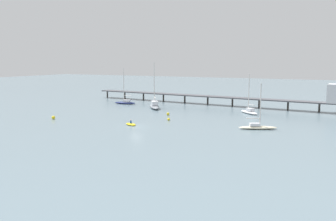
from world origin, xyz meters
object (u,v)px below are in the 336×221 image
mooring_buoy_inner (169,119)px  sailboat_navy (125,102)px  sailboat_gray (155,105)px  mooring_buoy_far (53,117)px  sailboat_cream (257,126)px  pier (269,95)px  dinghy_yellow (131,124)px  mooring_buoy_outer (168,114)px  sailboat_white (249,111)px

mooring_buoy_inner → sailboat_navy: bearing=139.9°
sailboat_gray → mooring_buoy_far: 28.94m
sailboat_cream → mooring_buoy_inner: bearing=176.4°
sailboat_navy → sailboat_cream: size_ratio=1.21×
sailboat_gray → sailboat_cream: size_ratio=1.42×
pier → dinghy_yellow: 43.24m
pier → sailboat_navy: sailboat_navy is taller
pier → mooring_buoy_outer: pier is taller
sailboat_cream → pier: bearing=97.8°
dinghy_yellow → mooring_buoy_outer: dinghy_yellow is taller
pier → dinghy_yellow: bearing=-117.8°
sailboat_navy → dinghy_yellow: (20.88, -29.73, -0.45)m
pier → sailboat_navy: (-40.98, -8.40, -3.08)m
dinghy_yellow → sailboat_cream: bearing=16.3°
dinghy_yellow → mooring_buoy_far: (-19.58, -1.60, 0.20)m
sailboat_white → dinghy_yellow: 32.16m
mooring_buoy_inner → mooring_buoy_outer: size_ratio=0.88×
sailboat_cream → sailboat_navy: bearing=153.4°
dinghy_yellow → mooring_buoy_far: 19.65m
sailboat_navy → mooring_buoy_outer: (21.72, -14.35, -0.31)m
sailboat_cream → mooring_buoy_far: sailboat_cream is taller
sailboat_cream → mooring_buoy_outer: 24.92m
sailboat_navy → mooring_buoy_inner: sailboat_navy is taller
dinghy_yellow → mooring_buoy_inner: bearing=61.5°
sailboat_navy → dinghy_yellow: bearing=-54.9°
sailboat_cream → mooring_buoy_inner: size_ratio=14.66×
dinghy_yellow → mooring_buoy_inner: size_ratio=5.75×
sailboat_cream → mooring_buoy_outer: sailboat_cream is taller
sailboat_gray → mooring_buoy_inner: bearing=-52.7°
mooring_buoy_inner → mooring_buoy_far: mooring_buoy_far is taller
sailboat_cream → sailboat_gray: bearing=151.2°
sailboat_gray → mooring_buoy_inner: (12.69, -16.65, -0.55)m
sailboat_navy → mooring_buoy_outer: 26.04m
sailboat_white → sailboat_cream: sailboat_white is taller
sailboat_white → mooring_buoy_inner: (-13.18, -18.50, -0.34)m
mooring_buoy_inner → pier: bearing=62.4°
sailboat_gray → sailboat_navy: sailboat_gray is taller
mooring_buoy_far → sailboat_gray: bearing=66.7°
mooring_buoy_far → mooring_buoy_outer: 26.56m
dinghy_yellow → mooring_buoy_far: size_ratio=4.29×
sailboat_cream → dinghy_yellow: bearing=-163.7°
mooring_buoy_inner → sailboat_white: bearing=54.5°
sailboat_white → mooring_buoy_inner: sailboat_white is taller
dinghy_yellow → mooring_buoy_far: dinghy_yellow is taller
mooring_buoy_outer → dinghy_yellow: bearing=-93.1°
sailboat_white → sailboat_cream: bearing=-71.4°
pier → dinghy_yellow: pier is taller
pier → mooring_buoy_outer: 30.00m
sailboat_white → dinghy_yellow: size_ratio=2.82×
dinghy_yellow → mooring_buoy_outer: size_ratio=5.06×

